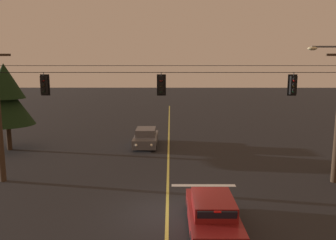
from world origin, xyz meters
The scene contains 11 objects.
ground_plane centered at (0.00, 0.00, 0.00)m, with size 180.00×180.00×0.00m, color black.
lane_centre_stripe centered at (0.00, 9.99, 0.00)m, with size 0.14×60.00×0.01m, color #D1C64C.
stop_bar_paint centered at (1.90, 3.39, 0.00)m, with size 3.40×0.36×0.01m, color silver.
signal_span_assembly centered at (0.00, 3.99, 3.82)m, with size 19.95×0.32×7.34m.
traffic_light_leftmost centered at (-6.51, 3.97, 5.29)m, with size 0.48×0.41×1.22m.
traffic_light_left_inner centered at (-0.34, 3.97, 5.29)m, with size 0.48×0.41×1.22m.
traffic_light_centre centered at (6.55, 3.97, 5.29)m, with size 0.48×0.41×1.22m.
car_waiting_near_lane centered at (1.74, -1.44, 0.65)m, with size 1.80×4.33×1.39m.
car_oncoming_lead centered at (-1.82, 12.32, 0.65)m, with size 1.80×4.42×1.39m.
street_lamp_corner centered at (9.77, 6.14, 4.55)m, with size 2.11×0.30×7.51m.
tree_verge_near centered at (-12.11, 10.90, 4.00)m, with size 3.99×3.99×6.52m.
Camera 1 is at (0.12, -13.06, 6.17)m, focal length 34.66 mm.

